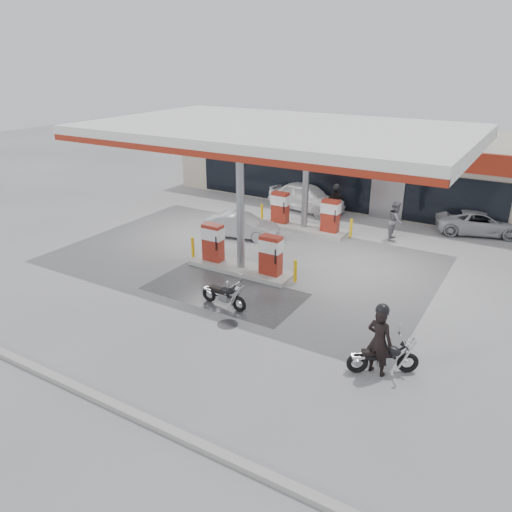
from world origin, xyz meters
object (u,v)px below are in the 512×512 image
(parked_motorcycle, at_px, (224,295))
(sedan_white, at_px, (306,197))
(parked_car_right, at_px, (480,222))
(biker_walking, at_px, (335,204))
(attendant, at_px, (395,221))
(hatchback_silver, at_px, (241,225))
(parked_car_left, at_px, (251,178))
(pump_island_far, at_px, (304,217))
(main_motorcycle, at_px, (384,358))
(pump_island_near, at_px, (241,255))
(biker_main, at_px, (379,341))

(parked_motorcycle, bearing_deg, sedan_white, 106.03)
(parked_car_right, distance_m, biker_walking, 7.25)
(attendant, bearing_deg, parked_motorcycle, 150.08)
(hatchback_silver, relative_size, biker_walking, 1.88)
(attendant, xyz_separation_m, parked_car_left, (-11.22, 5.00, -0.32))
(pump_island_far, xyz_separation_m, hatchback_silver, (-2.19, -2.53, -0.12))
(main_motorcycle, xyz_separation_m, biker_walking, (-6.53, 12.17, 0.49))
(parked_motorcycle, height_order, hatchback_silver, hatchback_silver)
(parked_car_left, height_order, parked_car_right, parked_car_left)
(sedan_white, xyz_separation_m, hatchback_silver, (-0.76, -5.73, -0.19))
(hatchback_silver, bearing_deg, attendant, -72.86)
(pump_island_near, xyz_separation_m, sedan_white, (-1.43, 9.20, 0.07))
(pump_island_far, xyz_separation_m, parked_car_left, (-6.87, 6.00, -0.08))
(main_motorcycle, relative_size, parked_car_left, 0.42)
(biker_main, bearing_deg, parked_car_left, -38.15)
(biker_main, xyz_separation_m, attendant, (-2.78, 11.08, -0.07))
(parked_motorcycle, bearing_deg, pump_island_near, 115.75)
(hatchback_silver, bearing_deg, main_motorcycle, -139.38)
(biker_walking, bearing_deg, pump_island_far, -147.84)
(pump_island_far, xyz_separation_m, sedan_white, (-1.43, 3.20, 0.07))
(sedan_white, bearing_deg, main_motorcycle, -135.50)
(sedan_white, height_order, parked_car_right, sedan_white)
(parked_car_right, bearing_deg, pump_island_far, 99.34)
(attendant, bearing_deg, parked_car_right, -61.28)
(main_motorcycle, xyz_separation_m, parked_car_left, (-14.16, 15.97, 0.16))
(parked_car_right, height_order, biker_walking, biker_walking)
(parked_car_left, xyz_separation_m, biker_walking, (7.63, -3.80, 0.32))
(main_motorcycle, relative_size, biker_walking, 0.96)
(biker_main, xyz_separation_m, parked_motorcycle, (-5.92, 1.08, -0.58))
(sedan_white, xyz_separation_m, attendant, (5.78, -2.20, 0.16))
(main_motorcycle, distance_m, biker_walking, 13.82)
(parked_motorcycle, height_order, biker_walking, biker_walking)
(main_motorcycle, relative_size, parked_motorcycle, 0.94)
(parked_motorcycle, distance_m, parked_car_left, 17.04)
(biker_main, height_order, attendant, biker_main)
(main_motorcycle, relative_size, parked_car_right, 0.43)
(biker_main, relative_size, sedan_white, 0.44)
(main_motorcycle, height_order, sedan_white, sedan_white)
(pump_island_near, xyz_separation_m, biker_main, (7.13, -4.08, 0.31))
(main_motorcycle, height_order, parked_car_left, parked_car_left)
(pump_island_near, xyz_separation_m, parked_car_right, (7.77, 10.00, -0.12))
(main_motorcycle, xyz_separation_m, hatchback_silver, (-9.48, 7.44, 0.12))
(biker_main, relative_size, attendant, 1.08)
(parked_car_right, bearing_deg, pump_island_near, 124.25)
(biker_main, distance_m, attendant, 11.42)
(sedan_white, relative_size, parked_car_left, 1.06)
(parked_car_left, bearing_deg, pump_island_near, -144.22)
(parked_car_left, distance_m, biker_walking, 8.53)
(pump_island_near, distance_m, parked_car_right, 12.67)
(biker_main, relative_size, parked_motorcycle, 1.05)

